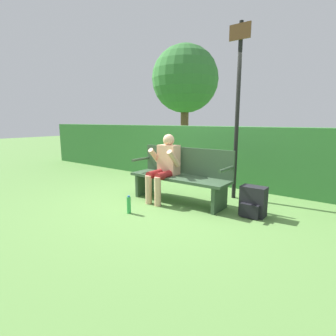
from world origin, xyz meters
name	(u,v)px	position (x,y,z in m)	size (l,w,h in m)	color
ground_plane	(178,202)	(0.00, 0.00, 0.00)	(40.00, 40.00, 0.00)	#5B8942
hedge_back	(222,155)	(0.00, 1.69, 0.63)	(12.00, 0.49, 1.26)	#337033
park_bench	(181,175)	(0.00, 0.07, 0.46)	(1.79, 0.51, 0.93)	#334C33
person_seated	(165,165)	(-0.25, -0.06, 0.64)	(0.49, 0.60, 1.16)	#DBA884
backpack	(253,202)	(1.26, 0.10, 0.21)	(0.36, 0.29, 0.44)	black
water_bottle	(129,205)	(-0.28, -0.92, 0.13)	(0.06, 0.06, 0.28)	green
signpost	(238,104)	(0.67, 0.80, 1.66)	(0.36, 0.09, 2.99)	black
tree	(185,80)	(-3.40, 5.35, 2.96)	(2.59, 2.59, 4.28)	brown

